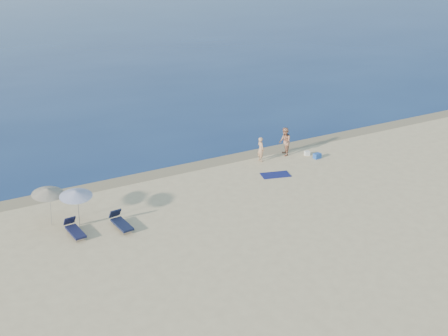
{
  "coord_description": "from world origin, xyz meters",
  "views": [
    {
      "loc": [
        -15.98,
        -10.82,
        13.72
      ],
      "look_at": [
        -0.8,
        16.0,
        1.0
      ],
      "focal_mm": 45.0,
      "sensor_mm": 36.0,
      "label": 1
    }
  ],
  "objects_px": {
    "person_right": "(285,142)",
    "blue_cooler": "(317,156)",
    "umbrella_near": "(76,193)",
    "person_left": "(261,149)"
  },
  "relations": [
    {
      "from": "person_left",
      "to": "person_right",
      "type": "relative_size",
      "value": 0.85
    },
    {
      "from": "person_right",
      "to": "blue_cooler",
      "type": "xyz_separation_m",
      "value": [
        1.57,
        -1.58,
        -0.79
      ]
    },
    {
      "from": "umbrella_near",
      "to": "person_right",
      "type": "bearing_deg",
      "value": 14.09
    },
    {
      "from": "person_right",
      "to": "umbrella_near",
      "type": "xyz_separation_m",
      "value": [
        -15.02,
        -3.17,
        0.89
      ]
    },
    {
      "from": "blue_cooler",
      "to": "umbrella_near",
      "type": "relative_size",
      "value": 0.23
    },
    {
      "from": "person_right",
      "to": "umbrella_near",
      "type": "relative_size",
      "value": 0.9
    },
    {
      "from": "person_left",
      "to": "person_right",
      "type": "bearing_deg",
      "value": -86.13
    },
    {
      "from": "blue_cooler",
      "to": "umbrella_near",
      "type": "distance_m",
      "value": 16.74
    },
    {
      "from": "person_right",
      "to": "blue_cooler",
      "type": "relative_size",
      "value": 3.96
    },
    {
      "from": "person_left",
      "to": "blue_cooler",
      "type": "height_order",
      "value": "person_left"
    }
  ]
}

